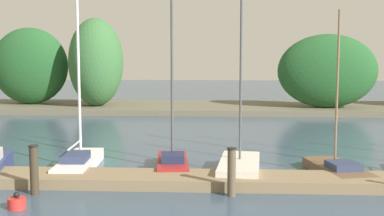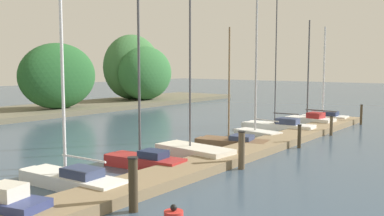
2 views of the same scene
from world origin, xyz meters
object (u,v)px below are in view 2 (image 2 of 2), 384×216
object	(u,v)px
sailboat_2	(69,176)
sailboat_8	(309,120)
mooring_piling_5	(361,114)
channel_buoy_0	(174,216)
mooring_piling_4	(331,126)
sailboat_7	(278,126)
mooring_piling_3	(299,136)
sailboat_3	(143,159)
sailboat_4	(192,151)
mooring_piling_1	(133,184)
sailboat_9	(324,116)
sailboat_6	(256,129)
sailboat_5	(232,141)
mooring_piling_2	(242,150)

from	to	relation	value
sailboat_2	sailboat_8	xyz separation A→B (m)	(18.81, -0.68, 0.01)
mooring_piling_5	channel_buoy_0	xyz separation A→B (m)	(-21.76, -1.52, -0.52)
mooring_piling_4	channel_buoy_0	xyz separation A→B (m)	(-16.14, -1.57, -0.40)
sailboat_7	mooring_piling_3	distance (m)	4.99
sailboat_3	sailboat_4	world-z (taller)	sailboat_4
mooring_piling_3	mooring_piling_4	distance (m)	4.65
sailboat_7	mooring_piling_1	distance (m)	15.77
channel_buoy_0	sailboat_7	bearing A→B (deg)	16.54
sailboat_4	sailboat_9	world-z (taller)	sailboat_4
mooring_piling_4	mooring_piling_5	bearing A→B (deg)	-0.56
sailboat_2	channel_buoy_0	xyz separation A→B (m)	(-0.42, -4.84, -0.22)
sailboat_4	mooring_piling_3	xyz separation A→B (m)	(5.06, -2.76, 0.24)
mooring_piling_1	mooring_piling_4	xyz separation A→B (m)	(16.16, 0.15, -0.21)
sailboat_4	sailboat_6	distance (m)	6.46
sailboat_7	sailboat_8	distance (m)	3.83
mooring_piling_1	sailboat_9	bearing A→B (deg)	6.91
sailboat_8	mooring_piling_1	world-z (taller)	sailboat_8
sailboat_5	sailboat_3	bearing A→B (deg)	73.86
sailboat_5	sailboat_7	size ratio (longest dim) A/B	0.72
sailboat_2	sailboat_5	distance (m)	9.49
sailboat_8	mooring_piling_1	size ratio (longest dim) A/B	4.48
sailboat_5	mooring_piling_3	xyz separation A→B (m)	(1.59, -2.88, 0.32)
sailboat_7	sailboat_3	bearing A→B (deg)	83.58
sailboat_5	channel_buoy_0	xyz separation A→B (m)	(-9.90, -4.40, -0.10)
mooring_piling_5	sailboat_5	bearing A→B (deg)	166.35
sailboat_4	sailboat_8	bearing A→B (deg)	-85.30
mooring_piling_1	sailboat_6	bearing A→B (deg)	14.04
mooring_piling_2	channel_buoy_0	bearing A→B (deg)	-165.55
sailboat_7	mooring_piling_2	distance (m)	9.84
sailboat_9	mooring_piling_1	xyz separation A→B (m)	(-21.88, -2.65, 0.38)
sailboat_8	mooring_piling_3	size ratio (longest dim) A/B	6.00
sailboat_7	sailboat_8	xyz separation A→B (m)	(3.81, -0.43, 0.04)
sailboat_3	mooring_piling_4	xyz separation A→B (m)	(12.19, -3.24, 0.21)
sailboat_9	channel_buoy_0	size ratio (longest dim) A/B	13.17
mooring_piling_3	mooring_piling_4	size ratio (longest dim) A/B	1.03
sailboat_6	sailboat_2	bearing A→B (deg)	99.70
sailboat_4	channel_buoy_0	size ratio (longest dim) A/B	15.80
sailboat_8	mooring_piling_5	xyz separation A→B (m)	(2.53, -2.64, 0.29)
sailboat_9	mooring_piling_2	xyz separation A→B (m)	(-15.79, -2.52, 0.36)
sailboat_5	sailboat_7	xyz separation A→B (m)	(5.52, 0.18, 0.10)
sailboat_8	mooring_piling_5	distance (m)	3.67
sailboat_7	mooring_piling_5	xyz separation A→B (m)	(6.34, -3.06, 0.33)
sailboat_3	sailboat_6	xyz separation A→B (m)	(8.93, -0.16, 0.14)
sailboat_5	mooring_piling_1	distance (m)	10.38
sailboat_9	channel_buoy_0	xyz separation A→B (m)	(-21.85, -4.08, -0.22)
sailboat_4	channel_buoy_0	distance (m)	7.72
channel_buoy_0	mooring_piling_2	bearing A→B (deg)	14.45
mooring_piling_3	mooring_piling_1	bearing A→B (deg)	-179.56
sailboat_4	sailboat_5	xyz separation A→B (m)	(3.48, 0.13, -0.08)
sailboat_3	mooring_piling_3	distance (m)	8.24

